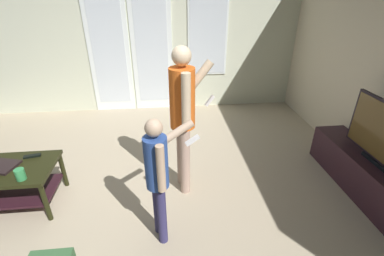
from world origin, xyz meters
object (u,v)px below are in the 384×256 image
object	(u,v)px
coffee_table	(2,178)
person_child	(158,172)
tv_stand	(369,179)
laptop_closed	(0,166)
cup_by_laptop	(20,174)
person_adult	(183,111)
tv_remote_black	(32,156)

from	to	relation	value
coffee_table	person_child	xyz separation A→B (m)	(1.65, -0.59, 0.39)
coffee_table	tv_stand	distance (m)	3.97
laptop_closed	cup_by_laptop	distance (m)	0.39
person_child	cup_by_laptop	xyz separation A→B (m)	(-1.33, 0.38, -0.21)
tv_stand	person_child	bearing A→B (deg)	-171.81
tv_stand	cup_by_laptop	distance (m)	3.66
tv_stand	person_child	world-z (taller)	person_child
coffee_table	cup_by_laptop	distance (m)	0.43
person_child	laptop_closed	size ratio (longest dim) A/B	3.81
laptop_closed	coffee_table	bearing A→B (deg)	-105.79
person_adult	person_child	distance (m)	0.79
person_child	person_adult	bearing A→B (deg)	69.04
tv_remote_black	laptop_closed	bearing A→B (deg)	-157.85
person_adult	cup_by_laptop	world-z (taller)	person_adult
tv_remote_black	person_child	bearing A→B (deg)	-41.14
cup_by_laptop	tv_stand	bearing A→B (deg)	-0.71
person_adult	person_child	size ratio (longest dim) A/B	1.33
coffee_table	person_adult	distance (m)	2.02
person_child	tv_stand	bearing A→B (deg)	8.19
coffee_table	laptop_closed	world-z (taller)	laptop_closed
laptop_closed	tv_remote_black	distance (m)	0.30
person_adult	tv_remote_black	xyz separation A→B (m)	(-1.66, 0.07, -0.50)
coffee_table	cup_by_laptop	world-z (taller)	cup_by_laptop
coffee_table	laptop_closed	distance (m)	0.14
person_child	coffee_table	bearing A→B (deg)	160.32
person_adult	tv_stand	bearing A→B (deg)	-10.15
tv_stand	cup_by_laptop	size ratio (longest dim) A/B	15.57
person_adult	laptop_closed	bearing A→B (deg)	-177.19
tv_stand	coffee_table	bearing A→B (deg)	176.31
laptop_closed	tv_remote_black	world-z (taller)	laptop_closed
coffee_table	person_child	world-z (taller)	person_child
tv_remote_black	tv_stand	bearing A→B (deg)	-18.76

